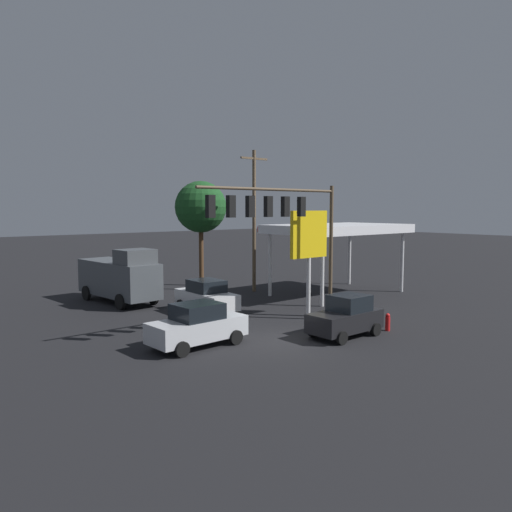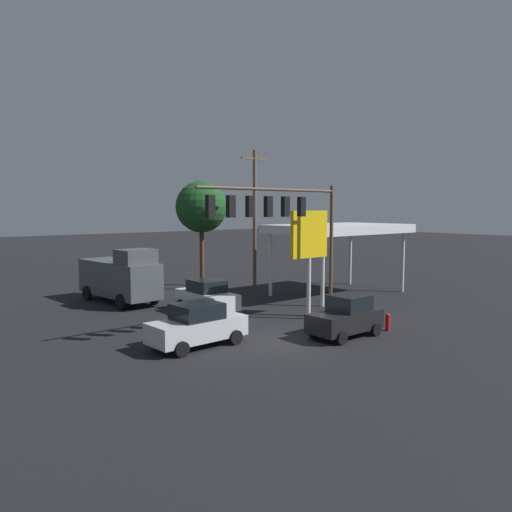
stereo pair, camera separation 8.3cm
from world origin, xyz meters
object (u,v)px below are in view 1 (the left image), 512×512
hatchback_crossing (346,317)px  street_tree (201,207)px  traffic_signal_assembly (279,216)px  sedan_far (198,325)px  utility_pole (254,218)px  price_sign (309,239)px  delivery_truck (120,277)px  sedan_waiting (206,296)px  fire_hydrant (388,322)px

hatchback_crossing → street_tree: street_tree is taller
traffic_signal_assembly → sedan_far: (4.69, -0.19, -4.75)m
utility_pole → price_sign: bearing=70.1°
price_sign → delivery_truck: (6.41, -10.62, -2.68)m
sedan_far → price_sign: bearing=-173.6°
utility_pole → sedan_far: size_ratio=2.30×
delivery_truck → street_tree: bearing=103.9°
sedan_waiting → sedan_far: same height
price_sign → delivery_truck: bearing=-58.9°
price_sign → sedan_waiting: price_sign is taller
utility_pole → sedan_waiting: size_ratio=2.31×
utility_pole → fire_hydrant: utility_pole is taller
utility_pole → sedan_waiting: 9.18m
delivery_truck → sedan_waiting: size_ratio=1.56×
price_sign → delivery_truck: price_sign is taller
sedan_waiting → delivery_truck: bearing=-155.8°
price_sign → street_tree: 13.53m
sedan_waiting → hatchback_crossing: 9.03m
sedan_waiting → street_tree: street_tree is taller
traffic_signal_assembly → delivery_truck: traffic_signal_assembly is taller
price_sign → hatchback_crossing: size_ratio=1.57×
delivery_truck → hatchback_crossing: delivery_truck is taller
utility_pole → hatchback_crossing: bearing=68.8°
traffic_signal_assembly → price_sign: 4.07m
sedan_far → traffic_signal_assembly: bearing=175.7°
sedan_waiting → price_sign: bearing=42.3°
sedan_waiting → hatchback_crossing: (-2.00, 8.81, -0.00)m
hatchback_crossing → sedan_waiting: bearing=-77.0°
hatchback_crossing → sedan_far: hatchback_crossing is taller
utility_pole → delivery_truck: (9.49, -2.13, -3.73)m
hatchback_crossing → fire_hydrant: bearing=165.5°
utility_pole → sedan_waiting: bearing=29.9°
price_sign → sedan_waiting: size_ratio=1.34×
delivery_truck → utility_pole: bearing=72.8°
delivery_truck → street_tree: size_ratio=0.85×
utility_pole → traffic_signal_assembly: bearing=56.1°
utility_pole → street_tree: (1.42, -4.81, 0.75)m
hatchback_crossing → sedan_far: 7.09m
street_tree → fire_hydrant: street_tree is taller
delivery_truck → sedan_far: size_ratio=1.56×
street_tree → utility_pole: bearing=106.5°
sedan_far → hatchback_crossing: bearing=152.3°
price_sign → hatchback_crossing: bearing=66.5°
traffic_signal_assembly → sedan_waiting: (0.29, -5.92, -4.75)m
sedan_waiting → fire_hydrant: 10.46m
utility_pole → fire_hydrant: bearing=79.4°
hatchback_crossing → sedan_far: size_ratio=0.85×
delivery_truck → hatchback_crossing: (-4.54, 14.93, -0.75)m
traffic_signal_assembly → hatchback_crossing: traffic_signal_assembly is taller
traffic_signal_assembly → hatchback_crossing: size_ratio=2.29×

